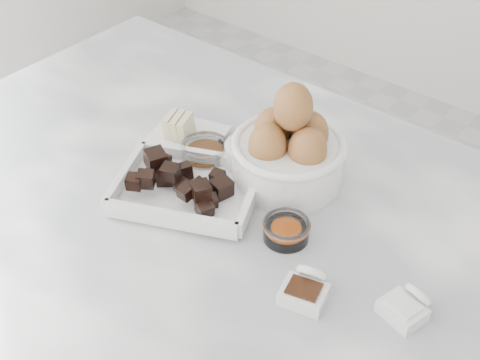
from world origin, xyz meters
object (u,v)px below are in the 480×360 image
(salt_spoon, at_px, (406,306))
(butter_plate, at_px, (184,135))
(egg_bowl, at_px, (289,150))
(honey_bowl, at_px, (205,153))
(sugar_ramekin, at_px, (249,156))
(vanilla_spoon, at_px, (306,289))
(chocolate_dish, at_px, (187,185))
(zest_bowl, at_px, (286,229))

(salt_spoon, bearing_deg, butter_plate, 168.54)
(egg_bowl, relative_size, honey_bowl, 2.22)
(sugar_ramekin, bearing_deg, vanilla_spoon, -36.21)
(butter_plate, height_order, sugar_ramekin, butter_plate)
(sugar_ramekin, xyz_separation_m, honey_bowl, (-0.07, -0.03, -0.01))
(honey_bowl, xyz_separation_m, vanilla_spoon, (0.31, -0.14, -0.00))
(chocolate_dish, distance_m, zest_bowl, 0.18)
(sugar_ramekin, bearing_deg, zest_bowl, -33.18)
(vanilla_spoon, bearing_deg, salt_spoon, 26.51)
(butter_plate, distance_m, egg_bowl, 0.21)
(sugar_ramekin, relative_size, zest_bowl, 1.12)
(chocolate_dish, distance_m, salt_spoon, 0.39)
(egg_bowl, bearing_deg, honey_bowl, -158.99)
(butter_plate, xyz_separation_m, zest_bowl, (0.28, -0.08, -0.00))
(egg_bowl, xyz_separation_m, vanilla_spoon, (0.17, -0.19, -0.04))
(chocolate_dish, relative_size, salt_spoon, 3.52)
(butter_plate, height_order, zest_bowl, butter_plate)
(butter_plate, distance_m, sugar_ramekin, 0.14)
(sugar_ramekin, height_order, honey_bowl, sugar_ramekin)
(chocolate_dish, height_order, zest_bowl, chocolate_dish)
(sugar_ramekin, xyz_separation_m, egg_bowl, (0.07, 0.02, 0.03))
(honey_bowl, bearing_deg, chocolate_dish, -65.79)
(chocolate_dish, relative_size, egg_bowl, 1.45)
(sugar_ramekin, distance_m, zest_bowl, 0.18)
(butter_plate, distance_m, honey_bowl, 0.07)
(sugar_ramekin, relative_size, salt_spoon, 1.05)
(sugar_ramekin, distance_m, salt_spoon, 0.38)
(sugar_ramekin, relative_size, vanilla_spoon, 0.97)
(chocolate_dish, bearing_deg, vanilla_spoon, -11.42)
(zest_bowl, distance_m, salt_spoon, 0.21)
(butter_plate, xyz_separation_m, honey_bowl, (0.07, -0.02, 0.00))
(zest_bowl, bearing_deg, sugar_ramekin, 146.82)
(chocolate_dish, bearing_deg, egg_bowl, 55.35)
(honey_bowl, bearing_deg, vanilla_spoon, -24.74)
(chocolate_dish, height_order, butter_plate, chocolate_dish)
(zest_bowl, bearing_deg, vanilla_spoon, -40.85)
(egg_bowl, height_order, salt_spoon, egg_bowl)
(butter_plate, height_order, egg_bowl, egg_bowl)
(chocolate_dish, bearing_deg, salt_spoon, 0.85)
(vanilla_spoon, bearing_deg, honey_bowl, 155.26)
(sugar_ramekin, relative_size, honey_bowl, 0.96)
(salt_spoon, bearing_deg, honey_bowl, 169.18)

